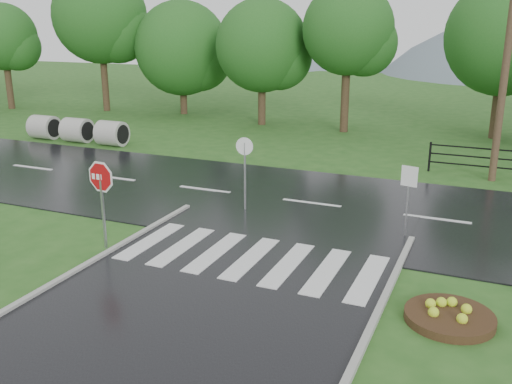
% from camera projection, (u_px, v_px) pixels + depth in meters
% --- Properties ---
extents(ground, '(120.00, 120.00, 0.00)m').
position_uv_depth(ground, '(137.00, 365.00, 10.07)').
color(ground, '#29591D').
rests_on(ground, ground).
extents(main_road, '(90.00, 8.00, 0.04)m').
position_uv_depth(main_road, '(312.00, 204.00, 18.87)').
color(main_road, black).
rests_on(main_road, ground).
extents(crosswalk, '(6.50, 2.80, 0.02)m').
position_uv_depth(crosswalk, '(251.00, 258.00, 14.45)').
color(crosswalk, silver).
rests_on(crosswalk, ground).
extents(hills, '(102.00, 48.00, 48.00)m').
position_uv_depth(hills, '(473.00, 201.00, 70.39)').
color(hills, slate).
rests_on(hills, ground).
extents(treeline, '(83.20, 5.20, 10.00)m').
position_uv_depth(treeline, '(409.00, 133.00, 30.80)').
color(treeline, '#1C541A').
rests_on(treeline, ground).
extents(culvert_pipes, '(5.50, 1.20, 1.20)m').
position_uv_depth(culvert_pipes, '(77.00, 130.00, 28.34)').
color(culvert_pipes, '#9E9B93').
rests_on(culvert_pipes, ground).
extents(stop_sign, '(1.12, 0.16, 2.53)m').
position_uv_depth(stop_sign, '(101.00, 184.00, 14.74)').
color(stop_sign, '#939399').
rests_on(stop_sign, ground).
extents(flower_bed, '(1.79, 1.79, 0.36)m').
position_uv_depth(flower_bed, '(450.00, 315.00, 11.49)').
color(flower_bed, '#332111').
rests_on(flower_bed, ground).
extents(reg_sign_small, '(0.45, 0.12, 2.08)m').
position_uv_depth(reg_sign_small, '(409.00, 187.00, 15.51)').
color(reg_sign_small, '#939399').
rests_on(reg_sign_small, ground).
extents(reg_sign_round, '(0.55, 0.09, 2.39)m').
position_uv_depth(reg_sign_round, '(245.00, 165.00, 17.78)').
color(reg_sign_round, '#939399').
rests_on(reg_sign_round, ground).
extents(utility_pole_east, '(1.45, 0.27, 8.15)m').
position_uv_depth(utility_pole_east, '(505.00, 70.00, 20.46)').
color(utility_pole_east, '#473523').
rests_on(utility_pole_east, ground).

